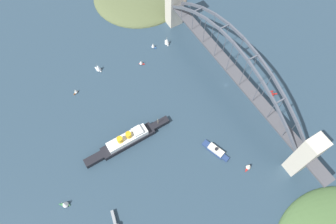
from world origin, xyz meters
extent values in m
plane|color=#283D4C|center=(0.00, 0.00, 0.00)|extent=(1400.00, 1400.00, 0.00)
cube|color=beige|center=(-117.32, 0.00, 31.64)|extent=(15.01, 18.27, 63.29)
cube|color=beige|center=(117.32, 0.00, 31.64)|extent=(15.01, 18.27, 63.29)
cube|color=#47474C|center=(0.00, 0.00, 32.88)|extent=(219.63, 13.24, 2.40)
cube|color=#47474C|center=(-136.83, 0.00, 32.88)|extent=(24.00, 13.24, 2.40)
cube|color=#4C515B|center=(-102.21, -5.96, 40.86)|extent=(24.55, 1.80, 18.57)
cube|color=#4C515B|center=(-79.50, -5.96, 55.03)|extent=(24.25, 1.80, 15.21)
cube|color=#4C515B|center=(-56.78, -5.96, 65.66)|extent=(23.88, 1.80, 11.84)
cube|color=#4C515B|center=(-34.07, -5.96, 72.75)|extent=(23.44, 1.80, 8.43)
cube|color=#4C515B|center=(-11.36, -5.96, 76.29)|extent=(22.96, 1.80, 4.96)
cube|color=#4C515B|center=(11.36, -5.96, 76.29)|extent=(22.96, 1.80, 4.96)
cube|color=#4C515B|center=(34.07, -5.96, 72.75)|extent=(23.44, 1.80, 8.43)
cube|color=#4C515B|center=(56.78, -5.96, 65.66)|extent=(23.88, 1.80, 11.84)
cube|color=#4C515B|center=(79.50, -5.96, 55.03)|extent=(24.25, 1.80, 15.21)
cube|color=#4C515B|center=(102.21, -5.96, 40.86)|extent=(24.55, 1.80, 18.57)
cube|color=#4C515B|center=(-102.21, 5.96, 40.86)|extent=(24.55, 1.80, 18.57)
cube|color=#4C515B|center=(-79.50, 5.96, 55.03)|extent=(24.25, 1.80, 15.21)
cube|color=#4C515B|center=(-56.78, 5.96, 65.66)|extent=(23.88, 1.80, 11.84)
cube|color=#4C515B|center=(-34.07, 5.96, 72.75)|extent=(23.44, 1.80, 8.43)
cube|color=#4C515B|center=(-11.36, 5.96, 76.29)|extent=(22.96, 1.80, 4.96)
cube|color=#4C515B|center=(11.36, 5.96, 76.29)|extent=(22.96, 1.80, 4.96)
cube|color=#4C515B|center=(34.07, 5.96, 72.75)|extent=(23.44, 1.80, 8.43)
cube|color=#4C515B|center=(56.78, 5.96, 65.66)|extent=(23.88, 1.80, 11.84)
cube|color=#4C515B|center=(79.50, 5.96, 55.03)|extent=(24.25, 1.80, 15.21)
cube|color=#4C515B|center=(102.21, 5.96, 40.86)|extent=(24.55, 1.80, 18.57)
cube|color=#4C515B|center=(-113.57, 0.00, 32.88)|extent=(1.40, 11.91, 1.40)
cube|color=#4C515B|center=(-68.14, 0.00, 61.23)|extent=(1.40, 11.91, 1.40)
cube|color=#4C515B|center=(-22.71, 0.00, 75.41)|extent=(1.40, 11.91, 1.40)
cube|color=#4C515B|center=(22.71, 0.00, 75.41)|extent=(1.40, 11.91, 1.40)
cube|color=#4C515B|center=(68.14, 0.00, 61.23)|extent=(1.40, 11.91, 1.40)
cube|color=#4C515B|center=(113.57, 0.00, 32.88)|extent=(1.40, 11.91, 1.40)
cylinder|color=#4C515B|center=(-90.86, -5.96, 41.46)|extent=(0.56, 0.56, 14.75)
cylinder|color=#4C515B|center=(-90.86, 5.96, 41.46)|extent=(0.56, 0.56, 14.75)
cylinder|color=#4C515B|center=(-68.14, -5.96, 47.66)|extent=(0.56, 0.56, 27.15)
cylinder|color=#4C515B|center=(-68.14, 5.96, 47.66)|extent=(0.56, 0.56, 27.15)
cylinder|color=#4C515B|center=(-45.43, -5.96, 52.09)|extent=(0.56, 0.56, 36.01)
cylinder|color=#4C515B|center=(-45.43, 5.96, 52.09)|extent=(0.56, 0.56, 36.01)
cylinder|color=#4C515B|center=(-22.71, -5.96, 54.74)|extent=(0.56, 0.56, 41.33)
cylinder|color=#4C515B|center=(-22.71, 5.96, 54.74)|extent=(0.56, 0.56, 41.33)
cylinder|color=#4C515B|center=(0.00, -5.96, 55.63)|extent=(0.56, 0.56, 43.10)
cylinder|color=#4C515B|center=(0.00, 5.96, 55.63)|extent=(0.56, 0.56, 43.10)
cylinder|color=#4C515B|center=(22.71, -5.96, 54.74)|extent=(0.56, 0.56, 41.33)
cylinder|color=#4C515B|center=(22.71, 5.96, 54.74)|extent=(0.56, 0.56, 41.33)
cylinder|color=#4C515B|center=(45.43, -5.96, 52.09)|extent=(0.56, 0.56, 36.01)
cylinder|color=#4C515B|center=(45.43, 5.96, 52.09)|extent=(0.56, 0.56, 36.01)
cylinder|color=#4C515B|center=(68.14, -5.96, 47.66)|extent=(0.56, 0.56, 27.15)
cylinder|color=#4C515B|center=(68.14, 5.96, 47.66)|extent=(0.56, 0.56, 27.15)
cylinder|color=#4C515B|center=(90.86, -5.96, 41.46)|extent=(0.56, 0.56, 14.75)
cylinder|color=#4C515B|center=(90.86, 5.96, 41.46)|extent=(0.56, 0.56, 14.75)
cube|color=black|center=(-5.85, 132.75, 3.08)|extent=(14.16, 59.68, 6.17)
cube|color=black|center=(-5.40, 93.06, 3.08)|extent=(7.64, 19.93, 6.17)
cube|color=black|center=(-6.29, 172.43, 3.08)|extent=(9.13, 19.94, 6.17)
cube|color=white|center=(-5.85, 132.75, 9.29)|extent=(11.97, 44.77, 6.25)
cube|color=white|center=(-5.71, 120.47, 14.01)|extent=(10.23, 9.93, 3.20)
cylinder|color=gold|center=(-5.82, 130.52, 15.76)|extent=(6.07, 6.07, 6.70)
cylinder|color=gold|center=(-5.93, 140.56, 15.76)|extent=(6.07, 6.07, 6.70)
cylinder|color=tan|center=(-5.43, 95.54, 11.17)|extent=(0.50, 0.50, 10.00)
cube|color=gray|center=(-68.23, 180.53, 2.17)|extent=(13.54, 5.42, 4.34)
cube|color=navy|center=(-62.67, 58.72, 1.16)|extent=(20.58, 13.79, 2.31)
cube|color=navy|center=(-74.65, 54.63, 1.16)|extent=(7.82, 7.40, 2.31)
cube|color=navy|center=(-50.69, 62.81, 1.16)|extent=(8.18, 8.47, 2.31)
cube|color=beige|center=(-62.67, 58.72, 3.89)|extent=(18.69, 12.13, 3.15)
cylinder|color=black|center=(-62.67, 58.72, 6.66)|extent=(3.24, 3.24, 2.40)
cylinder|color=#B7B7B2|center=(-39.69, -39.40, 0.45)|extent=(5.67, 3.29, 0.90)
cylinder|color=#B7B7B2|center=(-38.40, -36.65, 0.45)|extent=(5.67, 3.29, 0.90)
cylinder|color=maroon|center=(-39.69, -39.40, 1.47)|extent=(0.14, 0.14, 1.13)
cylinder|color=maroon|center=(-38.40, -36.65, 1.47)|extent=(0.14, 0.14, 1.13)
ellipsoid|color=#B21E19|center=(-39.04, -38.03, 2.66)|extent=(7.23, 4.27, 1.25)
cylinder|color=maroon|center=(-42.06, -36.62, 2.66)|extent=(1.23, 1.42, 1.19)
cube|color=#B21E19|center=(-39.88, -37.63, 3.19)|extent=(5.97, 10.19, 0.20)
cube|color=#B21E19|center=(-36.10, -39.41, 2.78)|extent=(2.68, 4.07, 0.12)
cube|color=maroon|center=(-36.10, -39.41, 4.03)|extent=(1.05, 0.58, 1.50)
cube|color=silver|center=(90.93, 27.01, 0.39)|extent=(6.74, 3.88, 0.79)
cube|color=silver|center=(95.10, 26.29, 0.39)|extent=(2.30, 1.62, 0.79)
cube|color=silver|center=(86.77, 27.74, 0.39)|extent=(2.35, 1.87, 0.79)
cylinder|color=tan|center=(91.45, 26.92, 6.07)|extent=(0.16, 0.16, 10.56)
cone|color=white|center=(89.63, 27.24, 5.54)|extent=(6.73, 6.73, 8.45)
cube|color=brown|center=(80.85, 156.80, 0.50)|extent=(3.15, 4.31, 1.00)
cube|color=brown|center=(79.76, 159.23, 0.50)|extent=(1.23, 1.52, 1.00)
cube|color=brown|center=(81.93, 154.38, 0.50)|extent=(1.36, 1.58, 1.00)
cylinder|color=tan|center=(80.71, 157.11, 4.05)|extent=(0.16, 0.16, 6.11)
cone|color=white|center=(81.19, 156.05, 3.75)|extent=(4.83, 4.83, 4.88)
cube|color=#B2231E|center=(77.97, 70.39, 0.49)|extent=(4.10, 4.56, 0.98)
cube|color=#B2231E|center=(76.30, 68.14, 0.49)|extent=(1.55, 1.66, 0.98)
cube|color=#B2231E|center=(79.64, 72.65, 0.49)|extent=(1.70, 1.76, 0.98)
cylinder|color=tan|center=(77.76, 70.11, 4.10)|extent=(0.16, 0.16, 6.26)
cone|color=white|center=(78.49, 71.10, 3.79)|extent=(5.40, 5.40, 5.00)
cube|color=#234C8C|center=(93.20, 44.79, 0.49)|extent=(4.50, 4.11, 0.98)
cube|color=#234C8C|center=(90.94, 42.97, 0.49)|extent=(1.63, 1.53, 0.98)
cube|color=#234C8C|center=(95.47, 46.61, 0.49)|extent=(1.73, 1.65, 0.98)
cylinder|color=tan|center=(92.92, 44.56, 4.42)|extent=(0.16, 0.16, 6.87)
cone|color=white|center=(93.91, 45.36, 4.08)|extent=(5.62, 5.62, 5.50)
cube|color=silver|center=(97.93, 120.21, 0.50)|extent=(6.92, 4.72, 1.01)
cube|color=silver|center=(101.93, 121.69, 0.50)|extent=(2.42, 1.86, 1.01)
cube|color=silver|center=(93.93, 118.74, 0.50)|extent=(2.50, 2.09, 1.01)
cylinder|color=tan|center=(98.43, 120.40, 6.48)|extent=(0.16, 0.16, 10.95)
cone|color=white|center=(96.68, 119.75, 5.93)|extent=(7.53, 7.53, 8.76)
cube|color=#B2231E|center=(-94.86, 41.44, 0.48)|extent=(4.05, 5.80, 0.95)
cube|color=#B2231E|center=(-96.28, 44.76, 0.48)|extent=(1.57, 2.03, 0.95)
cube|color=#B2231E|center=(-93.44, 38.12, 0.48)|extent=(1.74, 2.10, 0.95)
cylinder|color=tan|center=(-95.03, 41.85, 5.55)|extent=(0.16, 0.16, 9.19)
cone|color=silver|center=(-94.41, 40.40, 5.09)|extent=(6.52, 6.52, 7.35)
cube|color=#2D6B3D|center=(-32.57, 216.16, 0.53)|extent=(5.83, 6.67, 1.05)
cube|color=#2D6B3D|center=(-30.05, 219.61, 0.53)|extent=(2.18, 2.40, 1.05)
cube|color=#2D6B3D|center=(-35.08, 212.71, 0.53)|extent=(2.37, 2.53, 1.05)
cylinder|color=tan|center=(-32.25, 216.60, 5.77)|extent=(0.16, 0.16, 9.43)
cone|color=white|center=(-33.35, 215.09, 5.30)|extent=(8.21, 8.21, 7.55)
camera|label=1|loc=(-138.13, 162.65, 304.72)|focal=32.86mm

